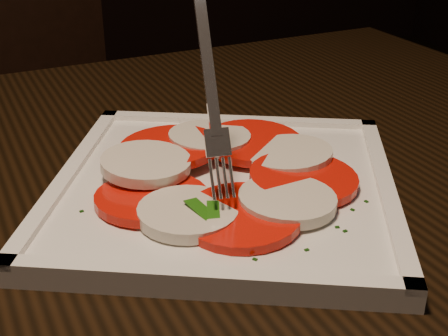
% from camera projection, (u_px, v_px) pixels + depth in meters
% --- Properties ---
extents(table, '(1.28, 0.93, 0.75)m').
position_uv_depth(table, '(136.00, 261.00, 0.66)').
color(table, black).
rests_on(table, ground).
extents(chair, '(0.53, 0.53, 0.93)m').
position_uv_depth(chair, '(43.00, 107.00, 1.40)').
color(chair, black).
rests_on(chair, ground).
extents(plate, '(0.41, 0.41, 0.01)m').
position_uv_depth(plate, '(224.00, 190.00, 0.58)').
color(plate, white).
rests_on(plate, table).
extents(caprese_salad, '(0.25, 0.24, 0.03)m').
position_uv_depth(caprese_salad, '(224.00, 173.00, 0.57)').
color(caprese_salad, red).
rests_on(caprese_salad, plate).
extents(fork, '(0.05, 0.10, 0.17)m').
position_uv_depth(fork, '(207.00, 79.00, 0.52)').
color(fork, white).
rests_on(fork, caprese_salad).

